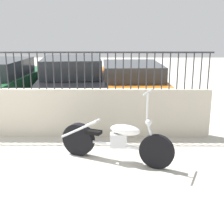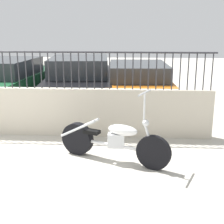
{
  "view_description": "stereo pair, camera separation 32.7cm",
  "coord_description": "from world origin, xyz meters",
  "px_view_note": "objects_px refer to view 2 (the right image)",
  "views": [
    {
      "loc": [
        2.34,
        -3.84,
        2.26
      ],
      "look_at": [
        2.3,
        1.84,
        0.7
      ],
      "focal_mm": 50.0,
      "sensor_mm": 36.0,
      "label": 1
    },
    {
      "loc": [
        2.66,
        -3.83,
        2.26
      ],
      "look_at": [
        2.3,
        1.84,
        0.7
      ],
      "focal_mm": 50.0,
      "sensor_mm": 36.0,
      "label": 2
    }
  ],
  "objects_px": {
    "motorcycle_white": "(108,140)",
    "car_black": "(80,80)",
    "car_orange": "(137,84)",
    "car_green": "(10,80)"
  },
  "relations": [
    {
      "from": "motorcycle_white",
      "to": "car_black",
      "type": "xyz_separation_m",
      "value": [
        -1.19,
        4.29,
        0.33
      ]
    },
    {
      "from": "car_black",
      "to": "car_orange",
      "type": "xyz_separation_m",
      "value": [
        1.74,
        -0.45,
        -0.04
      ]
    },
    {
      "from": "motorcycle_white",
      "to": "car_black",
      "type": "distance_m",
      "value": 4.47
    },
    {
      "from": "car_black",
      "to": "car_orange",
      "type": "relative_size",
      "value": 1.01
    },
    {
      "from": "car_green",
      "to": "motorcycle_white",
      "type": "bearing_deg",
      "value": -137.57
    },
    {
      "from": "car_orange",
      "to": "car_green",
      "type": "bearing_deg",
      "value": 81.87
    },
    {
      "from": "car_orange",
      "to": "car_black",
      "type": "bearing_deg",
      "value": 72.75
    },
    {
      "from": "motorcycle_white",
      "to": "car_orange",
      "type": "relative_size",
      "value": 0.42
    },
    {
      "from": "car_green",
      "to": "car_orange",
      "type": "distance_m",
      "value": 3.92
    },
    {
      "from": "car_green",
      "to": "car_black",
      "type": "height_order",
      "value": "car_black"
    }
  ]
}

